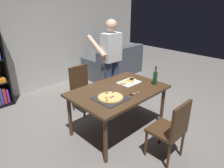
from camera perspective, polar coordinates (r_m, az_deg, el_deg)
The scene contains 11 objects.
ground_plane at distance 3.61m, azimuth 1.70°, elevation -12.49°, with size 12.00×12.00×0.00m, color gray.
back_wall at distance 5.15m, azimuth -20.00°, elevation 13.82°, with size 6.40×0.10×2.80m, color silver.
dining_table at distance 3.26m, azimuth 1.84°, elevation -2.74°, with size 1.51×1.00×0.75m.
chair_near_camera at distance 2.84m, azimuth 16.55°, elevation -11.75°, with size 0.42×0.42×0.90m.
chair_far_side at distance 4.02m, azimuth -8.36°, elevation -0.50°, with size 0.42×0.42×0.90m.
couch at distance 5.97m, azimuth 0.76°, elevation 5.38°, with size 1.70×0.86×0.85m.
person_serving_pizza at distance 4.04m, azimuth -0.33°, elevation 7.20°, with size 0.55×0.54×1.75m.
pepperoni_pizza_on_tray at distance 2.93m, azimuth -0.44°, elevation -3.85°, with size 0.43×0.43×0.04m.
pizza_slices_on_towel at distance 3.52m, azimuth 4.86°, elevation 0.71°, with size 0.36×0.28×0.03m.
wine_bottle at distance 3.45m, azimuth 12.06°, elevation 1.71°, with size 0.07×0.07×0.32m.
kitchen_scissors at distance 3.08m, azimuth 5.94°, elevation -2.83°, with size 0.19×0.09×0.01m.
Camera 1 is at (-2.13, -2.04, 2.07)m, focal length 32.43 mm.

